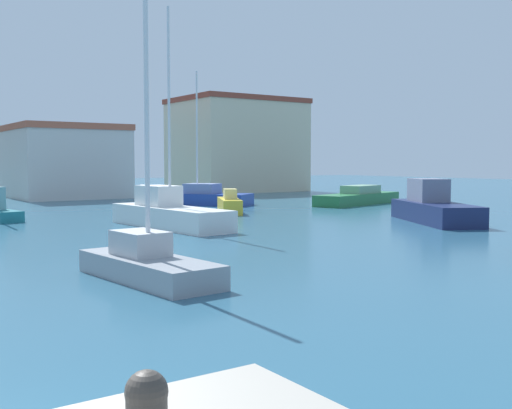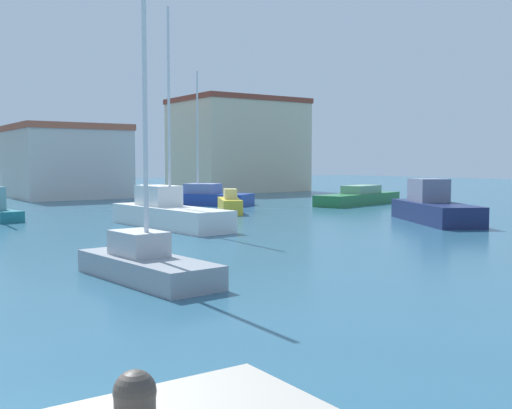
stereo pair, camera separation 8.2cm
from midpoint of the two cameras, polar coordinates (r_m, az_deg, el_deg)
water at (r=29.79m, az=-2.29°, el=-1.75°), size 160.00×160.00×0.00m
sailboat_blue_distant_north at (r=42.89m, az=-5.30°, el=0.71°), size 6.46×7.58×9.19m
sailboat_white_far_right at (r=28.21m, az=-8.09°, el=-0.76°), size 2.56×7.70×9.85m
motorboat_green_distant_east at (r=43.66m, az=9.59°, el=0.66°), size 8.65×4.41×1.32m
motorboat_navy_far_left at (r=31.52m, az=16.24°, el=-0.31°), size 5.09×6.99×2.13m
sailboat_grey_outer_mooring at (r=15.75m, az=-10.08°, el=-5.25°), size 2.01×4.85×6.96m
motorboat_yellow_mid_harbor at (r=35.80m, az=-2.39°, el=0.00°), size 2.81×4.21×1.42m
harbor_office at (r=53.98m, az=-17.23°, el=3.84°), size 8.56×9.79×6.01m
warehouse_block at (r=63.04m, az=-1.69°, el=5.53°), size 11.95×9.77×9.35m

